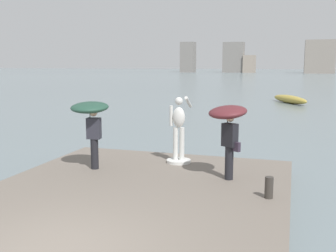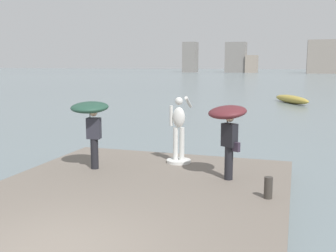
% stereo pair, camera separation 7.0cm
% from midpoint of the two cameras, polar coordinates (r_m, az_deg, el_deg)
% --- Properties ---
extents(ground_plane, '(400.00, 400.00, 0.00)m').
position_cam_midpoint_polar(ground_plane, '(45.50, 12.83, 4.38)').
color(ground_plane, slate).
extents(pier, '(7.19, 10.48, 0.40)m').
position_cam_midpoint_polar(pier, '(8.88, -7.85, -12.37)').
color(pier, '#70665B').
rests_on(pier, ground).
extents(statue_white_figure, '(0.74, 0.93, 2.04)m').
position_cam_midpoint_polar(statue_white_figure, '(12.19, 1.38, -1.13)').
color(statue_white_figure, silver).
rests_on(statue_white_figure, pier).
extents(onlooker_left, '(1.21, 1.23, 1.97)m').
position_cam_midpoint_polar(onlooker_left, '(11.61, -11.06, 1.57)').
color(onlooker_left, black).
rests_on(onlooker_left, pier).
extents(onlooker_right, '(1.38, 1.39, 1.98)m').
position_cam_midpoint_polar(onlooker_right, '(10.49, 8.36, 0.69)').
color(onlooker_right, black).
rests_on(onlooker_right, pier).
extents(mooring_bollard, '(0.19, 0.19, 0.49)m').
position_cam_midpoint_polar(mooring_bollard, '(9.40, 13.91, -8.47)').
color(mooring_bollard, '#38332D').
rests_on(mooring_bollard, pier).
extents(boat_near, '(3.46, 5.05, 0.67)m').
position_cam_midpoint_polar(boat_near, '(36.28, 16.82, 3.66)').
color(boat_near, '#B2993D').
rests_on(boat_near, ground).
extents(distant_skyline, '(77.75, 11.90, 12.77)m').
position_cam_midpoint_polar(distant_skyline, '(148.65, 18.52, 9.24)').
color(distant_skyline, gray).
rests_on(distant_skyline, ground).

